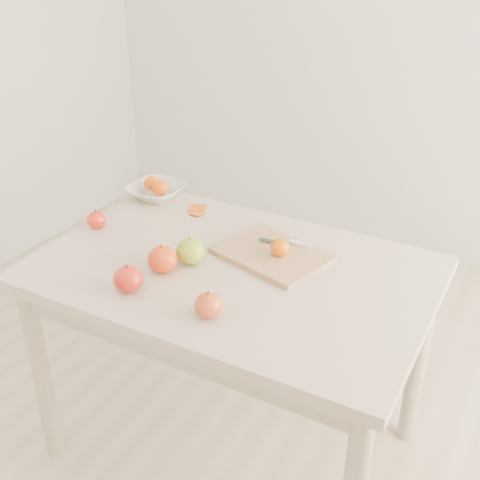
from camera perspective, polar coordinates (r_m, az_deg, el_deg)
The scene contains 15 objects.
ground at distance 2.32m, azimuth -0.63°, elevation -18.68°, with size 3.50×3.50×0.00m, color #C6B293.
table at distance 1.90m, azimuth -0.73°, elevation -5.12°, with size 1.20×0.80×0.75m.
cutting_board at distance 1.90m, azimuth 3.08°, elevation -1.34°, with size 0.33×0.24×0.02m, color #A98554.
board_tangerine at distance 1.86m, azimuth 3.80°, elevation -0.72°, with size 0.06×0.06×0.05m, color #DF5107.
fruit_bowl at distance 2.32m, azimuth -7.96°, elevation 4.57°, with size 0.21×0.21×0.05m, color white.
bowl_tangerine_near at distance 2.33m, azimuth -8.36°, elevation 5.35°, with size 0.06×0.06×0.06m, color #CF5807.
bowl_tangerine_far at distance 2.28m, azimuth -7.61°, elevation 4.91°, with size 0.07×0.07×0.06m, color #CD3D07.
orange_peel_a at distance 2.21m, azimuth -4.07°, elevation 2.93°, with size 0.06×0.04×0.00m, color #D64B0F.
orange_peel_b at distance 2.17m, azimuth -4.13°, elevation 2.44°, with size 0.04×0.04×0.00m, color #D95B0F.
paring_knife at distance 1.93m, azimuth 5.25°, elevation -0.35°, with size 0.17×0.05×0.01m.
apple_green at distance 1.85m, azimuth -4.70°, elevation -1.05°, with size 0.09×0.09×0.08m, color #789C18.
apple_red_e at distance 1.61m, azimuth -3.00°, elevation -6.19°, with size 0.08×0.08×0.07m, color #9C0F0E.
apple_red_c at distance 1.74m, azimuth -10.57°, elevation -3.66°, with size 0.09×0.09×0.08m, color maroon.
apple_red_d at distance 2.12m, azimuth -13.45°, elevation 1.88°, with size 0.07×0.07×0.06m, color #A7080A.
apple_red_b at distance 1.82m, azimuth -7.37°, elevation -1.82°, with size 0.09×0.09×0.08m, color #A60806.
Camera 1 is at (0.78, -1.38, 1.69)m, focal length 45.00 mm.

